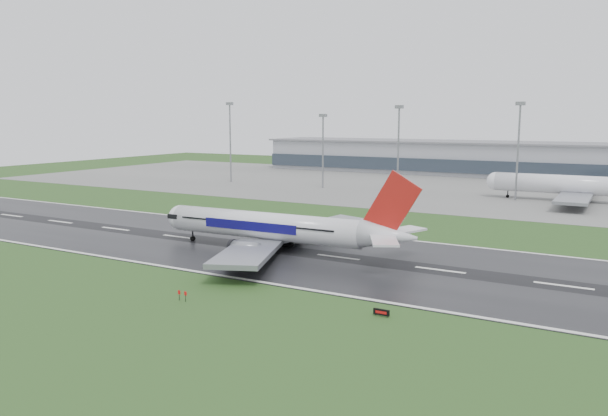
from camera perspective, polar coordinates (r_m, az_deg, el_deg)
The scene contains 11 objects.
ground at distance 113.14m, azimuth 3.36°, elevation -4.85°, with size 520.00×520.00×0.00m, color #224419.
runway at distance 113.13m, azimuth 3.36°, elevation -4.82°, with size 400.00×45.00×0.10m, color black.
apron at distance 230.63m, azimuth 17.05°, elevation 1.74°, with size 400.00×130.00×0.08m, color slate.
terminal at distance 288.68m, azimuth 19.66°, elevation 4.44°, with size 240.00×36.00×15.00m, color gray.
main_airliner at distance 116.43m, azimuth -2.27°, elevation -0.26°, with size 55.89×53.23×16.50m, color silver, non-canonical shape.
parked_airliner at distance 205.68m, azimuth 25.14°, elevation 2.95°, with size 59.38×55.28×17.40m, color silver, non-canonical shape.
runway_sign at distance 80.91m, azimuth 7.57°, elevation -10.10°, with size 2.30×0.26×1.04m, color black, non-canonical shape.
floodmast_0 at distance 247.44m, azimuth -7.21°, elevation 6.22°, with size 0.64×0.64×32.07m, color gray.
floodmast_1 at distance 224.49m, azimuth 1.86°, elevation 5.41°, with size 0.64×0.64×27.13m, color gray.
floodmast_2 at distance 212.21m, azimuth 9.19°, elevation 5.51°, with size 0.64×0.64×30.05m, color gray.
floodmast_3 at distance 201.91m, azimuth 20.15°, elevation 5.02°, with size 0.64×0.64×30.71m, color gray.
Camera 1 is at (47.80, -99.06, 26.52)m, focal length 34.49 mm.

